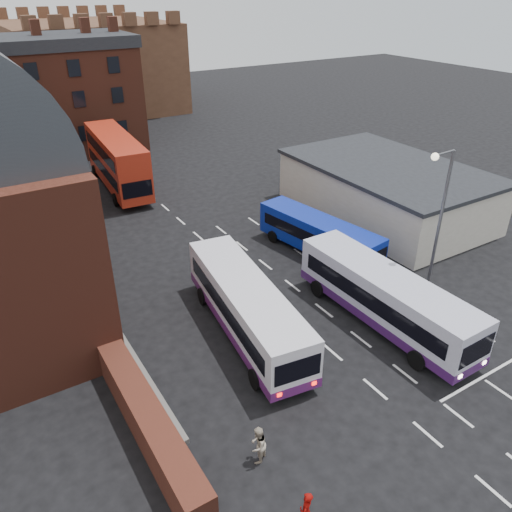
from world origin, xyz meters
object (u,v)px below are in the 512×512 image
bus_red_double (117,161)px  pedestrian_beige (258,445)px  bus_white_outbound (247,305)px  bus_white_inbound (385,295)px  street_lamp (439,212)px  bus_blue (319,234)px  pedestrian_red (306,511)px

bus_red_double → pedestrian_beige: bus_red_double is taller
bus_white_outbound → bus_white_inbound: size_ratio=1.01×
bus_red_double → street_lamp: size_ratio=1.36×
street_lamp → pedestrian_beige: size_ratio=5.31×
bus_white_outbound → bus_blue: (8.96, 5.11, -0.27)m
pedestrian_beige → bus_blue: bearing=-169.7°
bus_blue → street_lamp: (2.28, -7.62, 4.01)m
bus_blue → bus_red_double: bus_red_double is taller
pedestrian_red → pedestrian_beige: size_ratio=1.02×
bus_white_inbound → bus_red_double: (-5.76, 28.31, 0.77)m
bus_white_inbound → pedestrian_red: 13.35m
bus_white_outbound → bus_blue: bearing=37.4°
bus_blue → pedestrian_red: 20.50m
bus_white_inbound → street_lamp: street_lamp is taller
street_lamp → pedestrian_beige: (-15.18, -4.93, -4.72)m
bus_white_outbound → bus_blue: 10.32m
bus_white_inbound → bus_red_double: bus_red_double is taller
bus_white_inbound → bus_red_double: bearing=-79.3°
street_lamp → pedestrian_red: size_ratio=5.23×
bus_white_outbound → pedestrian_red: bearing=-102.8°
bus_red_double → bus_white_inbound: bearing=105.6°
bus_white_outbound → pedestrian_beige: size_ratio=6.74×
bus_blue → street_lamp: 8.91m
bus_red_double → bus_white_outbound: bearing=91.2°
bus_blue → pedestrian_beige: bearing=34.8°
bus_white_outbound → bus_white_inbound: bus_white_inbound is taller
bus_blue → street_lamp: bearing=97.2°
bus_white_outbound → pedestrian_beige: (-3.94, -7.44, -0.98)m
bus_white_inbound → bus_red_double: size_ratio=0.92×
bus_blue → pedestrian_red: size_ratio=5.68×
bus_red_double → street_lamp: 29.47m
bus_white_inbound → bus_red_double: 28.90m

